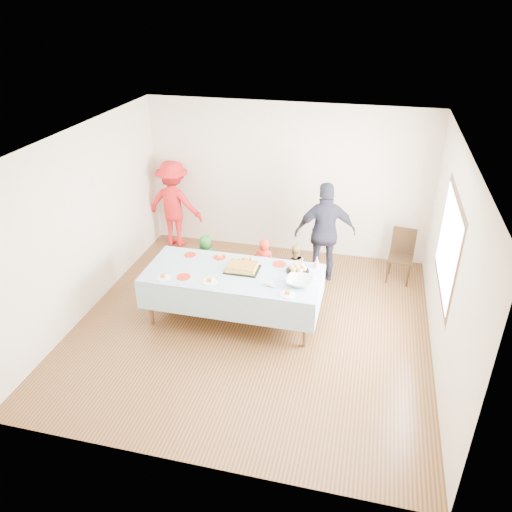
% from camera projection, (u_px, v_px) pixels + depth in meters
% --- Properties ---
extents(ground, '(5.00, 5.00, 0.00)m').
position_uv_depth(ground, '(253.00, 324.00, 7.27)').
color(ground, '#4C2E15').
rests_on(ground, ground).
extents(room_walls, '(5.04, 5.04, 2.72)m').
position_uv_depth(room_walls, '(256.00, 213.00, 6.43)').
color(room_walls, beige).
rests_on(room_walls, ground).
extents(party_table, '(2.50, 1.10, 0.78)m').
position_uv_depth(party_table, '(233.00, 276.00, 7.08)').
color(party_table, '#54351C').
rests_on(party_table, ground).
extents(birthday_cake, '(0.48, 0.37, 0.08)m').
position_uv_depth(birthday_cake, '(242.00, 267.00, 7.09)').
color(birthday_cake, black).
rests_on(birthday_cake, party_table).
extents(rolls_tray, '(0.33, 0.33, 0.10)m').
position_uv_depth(rolls_tray, '(298.00, 269.00, 7.05)').
color(rolls_tray, black).
rests_on(rolls_tray, party_table).
extents(punch_bowl, '(0.36, 0.36, 0.09)m').
position_uv_depth(punch_bowl, '(300.00, 281.00, 6.75)').
color(punch_bowl, silver).
rests_on(punch_bowl, party_table).
extents(party_hat, '(0.11, 0.11, 0.18)m').
position_uv_depth(party_hat, '(317.00, 262.00, 7.14)').
color(party_hat, white).
rests_on(party_hat, party_table).
extents(fork_pile, '(0.24, 0.18, 0.07)m').
position_uv_depth(fork_pile, '(268.00, 284.00, 6.72)').
color(fork_pile, white).
rests_on(fork_pile, party_table).
extents(plate_red_far_a, '(0.17, 0.17, 0.01)m').
position_uv_depth(plate_red_far_a, '(190.00, 255.00, 7.51)').
color(plate_red_far_a, red).
rests_on(plate_red_far_a, party_table).
extents(plate_red_far_b, '(0.18, 0.18, 0.01)m').
position_uv_depth(plate_red_far_b, '(220.00, 257.00, 7.43)').
color(plate_red_far_b, red).
rests_on(plate_red_far_b, party_table).
extents(plate_red_far_c, '(0.16, 0.16, 0.01)m').
position_uv_depth(plate_red_far_c, '(246.00, 260.00, 7.35)').
color(plate_red_far_c, red).
rests_on(plate_red_far_c, party_table).
extents(plate_red_far_d, '(0.20, 0.20, 0.01)m').
position_uv_depth(plate_red_far_d, '(279.00, 264.00, 7.25)').
color(plate_red_far_d, red).
rests_on(plate_red_far_d, party_table).
extents(plate_red_near, '(0.19, 0.19, 0.01)m').
position_uv_depth(plate_red_near, '(184.00, 277.00, 6.93)').
color(plate_red_near, red).
rests_on(plate_red_near, party_table).
extents(plate_white_left, '(0.20, 0.20, 0.01)m').
position_uv_depth(plate_white_left, '(163.00, 277.00, 6.91)').
color(plate_white_left, white).
rests_on(plate_white_left, party_table).
extents(plate_white_mid, '(0.21, 0.21, 0.01)m').
position_uv_depth(plate_white_mid, '(210.00, 282.00, 6.82)').
color(plate_white_mid, white).
rests_on(plate_white_mid, party_table).
extents(plate_white_right, '(0.20, 0.20, 0.01)m').
position_uv_depth(plate_white_right, '(287.00, 294.00, 6.54)').
color(plate_white_right, white).
rests_on(plate_white_right, party_table).
extents(dining_chair, '(0.43, 0.43, 0.89)m').
position_uv_depth(dining_chair, '(402.00, 252.00, 8.22)').
color(dining_chair, black).
rests_on(dining_chair, ground).
extents(toddler_left, '(0.37, 0.26, 0.96)m').
position_uv_depth(toddler_left, '(264.00, 266.00, 7.82)').
color(toddler_left, red).
rests_on(toddler_left, ground).
extents(toddler_mid, '(0.41, 0.28, 0.82)m').
position_uv_depth(toddler_mid, '(206.00, 258.00, 8.19)').
color(toddler_mid, '#256C24').
rests_on(toddler_mid, ground).
extents(toddler_right, '(0.43, 0.36, 0.79)m').
position_uv_depth(toddler_right, '(294.00, 267.00, 7.97)').
color(toddler_right, tan).
rests_on(toddler_right, ground).
extents(adult_left, '(1.09, 0.66, 1.63)m').
position_uv_depth(adult_left, '(174.00, 204.00, 9.19)').
color(adult_left, red).
rests_on(adult_left, ground).
extents(adult_right, '(1.06, 0.66, 1.69)m').
position_uv_depth(adult_right, '(325.00, 233.00, 8.05)').
color(adult_right, '#282838').
rests_on(adult_right, ground).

